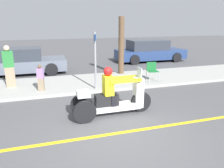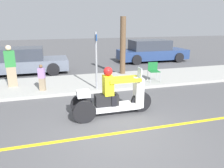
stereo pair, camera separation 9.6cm
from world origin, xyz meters
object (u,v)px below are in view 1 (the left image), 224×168
object	(u,v)px
motorcycle_trike	(112,98)
spectator_far_back	(41,78)
folding_chair_curbside	(152,69)
street_sign	(95,59)
tree_trunk	(121,46)
parked_car_lot_left	(149,51)
spectator_near_curb	(9,67)
parked_car_lot_far	(20,62)

from	to	relation	value
motorcycle_trike	spectator_far_back	size ratio (longest dim) A/B	2.40
folding_chair_curbside	street_sign	world-z (taller)	street_sign
folding_chair_curbside	street_sign	bearing A→B (deg)	-170.22
folding_chair_curbside	street_sign	size ratio (longest dim) A/B	0.37
tree_trunk	street_sign	xyz separation A→B (m)	(-1.82, -2.18, -0.20)
parked_car_lot_left	folding_chair_curbside	bearing A→B (deg)	-115.07
folding_chair_curbside	parked_car_lot_left	bearing A→B (deg)	64.93
spectator_far_back	spectator_near_curb	bearing A→B (deg)	141.76
parked_car_lot_left	tree_trunk	world-z (taller)	tree_trunk
tree_trunk	parked_car_lot_left	bearing A→B (deg)	45.93
spectator_far_back	folding_chair_curbside	bearing A→B (deg)	1.45
motorcycle_trike	spectator_far_back	distance (m)	3.36
motorcycle_trike	tree_trunk	bearing A→B (deg)	67.58
street_sign	spectator_near_curb	bearing A→B (deg)	158.49
folding_chair_curbside	street_sign	xyz separation A→B (m)	(-2.68, -0.46, 0.69)
parked_car_lot_far	parked_car_lot_left	world-z (taller)	parked_car_lot_left
motorcycle_trike	parked_car_lot_left	bearing A→B (deg)	57.04
motorcycle_trike	street_sign	size ratio (longest dim) A/B	1.11
motorcycle_trike	spectator_far_back	world-z (taller)	motorcycle_trike
spectator_near_curb	tree_trunk	distance (m)	5.18
street_sign	motorcycle_trike	bearing A→B (deg)	-91.29
motorcycle_trike	parked_car_lot_left	xyz separation A→B (m)	(5.10, 7.87, 0.16)
motorcycle_trike	parked_car_lot_left	size ratio (longest dim) A/B	0.52
tree_trunk	motorcycle_trike	bearing A→B (deg)	-112.42
spectator_near_curb	tree_trunk	size ratio (longest dim) A/B	0.60
spectator_far_back	street_sign	distance (m)	2.20
spectator_near_curb	folding_chair_curbside	distance (m)	6.00
motorcycle_trike	parked_car_lot_far	xyz separation A→B (m)	(-3.09, 6.47, 0.12)
spectator_far_back	tree_trunk	xyz separation A→B (m)	(3.87, 1.84, 0.91)
parked_car_lot_left	tree_trunk	xyz separation A→B (m)	(-3.23, -3.34, 0.83)
parked_car_lot_far	tree_trunk	distance (m)	5.39
parked_car_lot_left	tree_trunk	distance (m)	4.72
spectator_near_curb	folding_chair_curbside	xyz separation A→B (m)	(5.93, -0.82, -0.30)
folding_chair_curbside	parked_car_lot_far	distance (m)	6.88
street_sign	folding_chair_curbside	bearing A→B (deg)	9.78
motorcycle_trike	street_sign	xyz separation A→B (m)	(0.05, 2.35, 0.79)
spectator_far_back	parked_car_lot_far	xyz separation A→B (m)	(-1.08, 3.78, 0.04)
motorcycle_trike	parked_car_lot_far	world-z (taller)	motorcycle_trike
spectator_near_curb	parked_car_lot_left	bearing A→B (deg)	27.05
folding_chair_curbside	parked_car_lot_left	xyz separation A→B (m)	(2.36, 5.06, 0.07)
parked_car_lot_left	spectator_far_back	bearing A→B (deg)	-143.94
folding_chair_curbside	parked_car_lot_left	distance (m)	5.58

